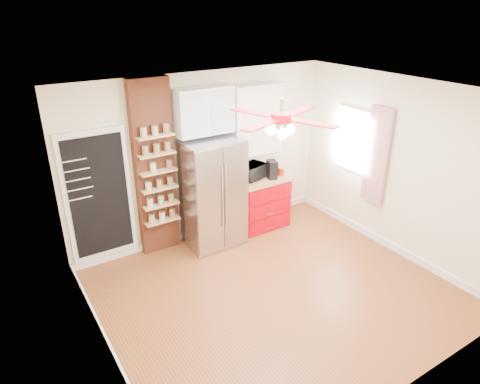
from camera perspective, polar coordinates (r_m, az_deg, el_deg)
floor at (r=6.04m, az=4.62°, el=-13.08°), size 4.50×4.50×0.00m
ceiling at (r=4.91m, az=5.69°, el=12.90°), size 4.50×4.50×0.00m
wall_back at (r=6.90m, az=-5.02°, el=4.61°), size 4.50×0.02×2.70m
wall_front at (r=4.16m, az=22.32°, el=-11.45°), size 4.50×0.02×2.70m
wall_left at (r=4.49m, az=-18.68°, el=-8.09°), size 0.02×4.00×2.70m
wall_right at (r=6.85m, az=20.28°, el=3.01°), size 0.02×4.00×2.70m
chalkboard at (r=6.42m, az=-18.30°, el=-0.54°), size 0.95×0.05×1.95m
brick_pillar at (r=6.51m, az=-11.32°, el=2.99°), size 0.60×0.16×2.70m
fridge at (r=6.75m, az=-3.78°, el=-0.15°), size 0.90×0.70×1.75m
upper_glass_cabinet at (r=6.50m, az=-4.93°, el=10.75°), size 0.90×0.35×0.70m
red_cabinet at (r=7.43m, az=2.67°, el=-1.33°), size 0.94×0.64×0.90m
upper_shelf_unit at (r=7.08m, az=2.09°, el=9.64°), size 0.90×0.30×1.15m
window at (r=7.31m, az=14.92°, el=6.67°), size 0.04×0.75×1.05m
curtain at (r=6.97m, az=17.81°, el=4.58°), size 0.06×0.40×1.55m
ceiling_fan at (r=4.97m, az=5.56°, el=9.78°), size 1.40×1.40×0.44m
toaster_oven at (r=7.19m, az=1.65°, el=2.75°), size 0.52×0.43×0.25m
coffee_maker at (r=7.21m, az=4.28°, el=3.02°), size 0.20×0.24×0.31m
canister_left at (r=7.37m, az=5.48°, el=2.72°), size 0.14×0.14×0.13m
canister_right at (r=7.41m, az=5.26°, el=2.86°), size 0.09×0.09×0.14m
pantry_jar_oats at (r=6.35m, az=-11.53°, el=3.29°), size 0.10×0.10×0.13m
pantry_jar_beans at (r=6.44m, az=-9.42°, el=3.67°), size 0.11×0.11×0.11m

